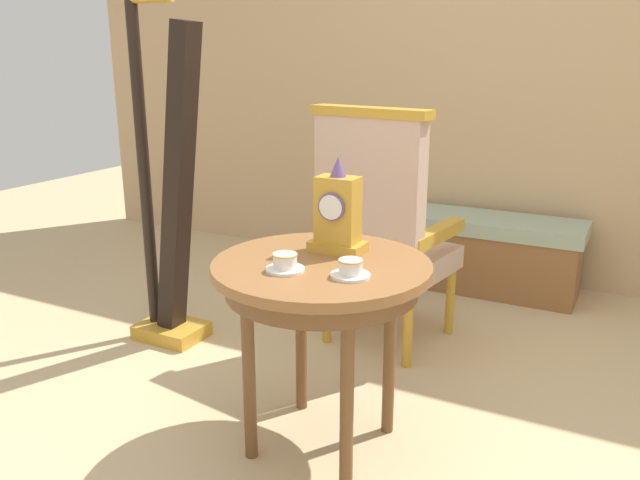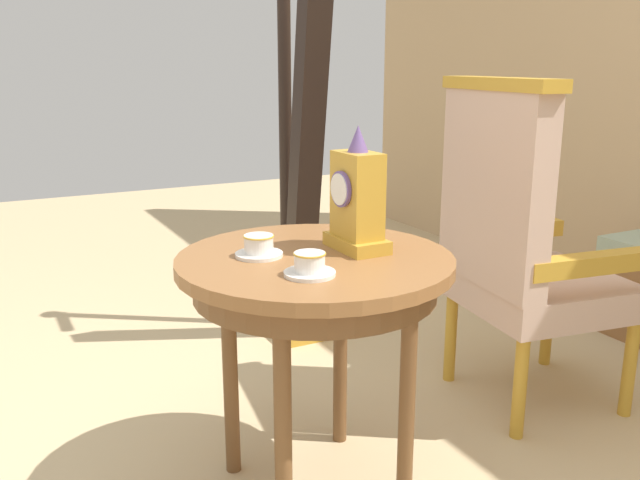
{
  "view_description": "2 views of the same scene",
  "coord_description": "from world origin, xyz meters",
  "px_view_note": "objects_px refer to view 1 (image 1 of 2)",
  "views": [
    {
      "loc": [
        0.87,
        -1.72,
        1.36
      ],
      "look_at": [
        -0.11,
        0.19,
        0.73
      ],
      "focal_mm": 36.03,
      "sensor_mm": 36.0,
      "label": 1
    },
    {
      "loc": [
        1.48,
        -0.7,
        1.18
      ],
      "look_at": [
        -0.08,
        0.11,
        0.73
      ],
      "focal_mm": 38.21,
      "sensor_mm": 36.0,
      "label": 2
    }
  ],
  "objects_px": {
    "harp": "(168,204)",
    "teacup_right": "(350,270)",
    "teacup_left": "(285,263)",
    "side_table": "(322,284)",
    "mantel_clock": "(338,214)",
    "window_bench": "(480,252)",
    "armchair": "(381,227)"
  },
  "relations": [
    {
      "from": "harp",
      "to": "teacup_right",
      "type": "bearing_deg",
      "value": -25.02
    },
    {
      "from": "teacup_left",
      "to": "side_table",
      "type": "bearing_deg",
      "value": 64.75
    },
    {
      "from": "mantel_clock",
      "to": "teacup_right",
      "type": "bearing_deg",
      "value": -55.85
    },
    {
      "from": "mantel_clock",
      "to": "window_bench",
      "type": "distance_m",
      "value": 1.84
    },
    {
      "from": "mantel_clock",
      "to": "harp",
      "type": "xyz_separation_m",
      "value": [
        -1.04,
        0.33,
        -0.14
      ]
    },
    {
      "from": "window_bench",
      "to": "armchair",
      "type": "bearing_deg",
      "value": -102.88
    },
    {
      "from": "teacup_left",
      "to": "mantel_clock",
      "type": "xyz_separation_m",
      "value": [
        0.06,
        0.26,
        0.11
      ]
    },
    {
      "from": "teacup_right",
      "to": "armchair",
      "type": "relative_size",
      "value": 0.11
    },
    {
      "from": "side_table",
      "to": "harp",
      "type": "height_order",
      "value": "harp"
    },
    {
      "from": "mantel_clock",
      "to": "harp",
      "type": "distance_m",
      "value": 1.1
    },
    {
      "from": "teacup_left",
      "to": "window_bench",
      "type": "bearing_deg",
      "value": 85.29
    },
    {
      "from": "side_table",
      "to": "armchair",
      "type": "relative_size",
      "value": 0.65
    },
    {
      "from": "teacup_left",
      "to": "mantel_clock",
      "type": "bearing_deg",
      "value": 77.38
    },
    {
      "from": "armchair",
      "to": "mantel_clock",
      "type": "bearing_deg",
      "value": -80.16
    },
    {
      "from": "side_table",
      "to": "window_bench",
      "type": "distance_m",
      "value": 1.9
    },
    {
      "from": "teacup_right",
      "to": "mantel_clock",
      "type": "xyz_separation_m",
      "value": [
        -0.15,
        0.22,
        0.11
      ]
    },
    {
      "from": "teacup_left",
      "to": "teacup_right",
      "type": "relative_size",
      "value": 1.0
    },
    {
      "from": "side_table",
      "to": "teacup_left",
      "type": "relative_size",
      "value": 5.85
    },
    {
      "from": "teacup_left",
      "to": "harp",
      "type": "height_order",
      "value": "harp"
    },
    {
      "from": "teacup_left",
      "to": "harp",
      "type": "bearing_deg",
      "value": 148.72
    },
    {
      "from": "side_table",
      "to": "teacup_left",
      "type": "distance_m",
      "value": 0.18
    },
    {
      "from": "mantel_clock",
      "to": "window_bench",
      "type": "height_order",
      "value": "mantel_clock"
    },
    {
      "from": "teacup_right",
      "to": "mantel_clock",
      "type": "distance_m",
      "value": 0.29
    },
    {
      "from": "harp",
      "to": "armchair",
      "type": "bearing_deg",
      "value": 23.21
    },
    {
      "from": "teacup_right",
      "to": "mantel_clock",
      "type": "relative_size",
      "value": 0.37
    },
    {
      "from": "side_table",
      "to": "harp",
      "type": "relative_size",
      "value": 0.43
    },
    {
      "from": "window_bench",
      "to": "mantel_clock",
      "type": "bearing_deg",
      "value": -93.49
    },
    {
      "from": "armchair",
      "to": "window_bench",
      "type": "height_order",
      "value": "armchair"
    },
    {
      "from": "teacup_right",
      "to": "harp",
      "type": "height_order",
      "value": "harp"
    },
    {
      "from": "armchair",
      "to": "side_table",
      "type": "bearing_deg",
      "value": -81.34
    },
    {
      "from": "teacup_left",
      "to": "harp",
      "type": "xyz_separation_m",
      "value": [
        -0.98,
        0.59,
        -0.03
      ]
    },
    {
      "from": "teacup_left",
      "to": "mantel_clock",
      "type": "height_order",
      "value": "mantel_clock"
    }
  ]
}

